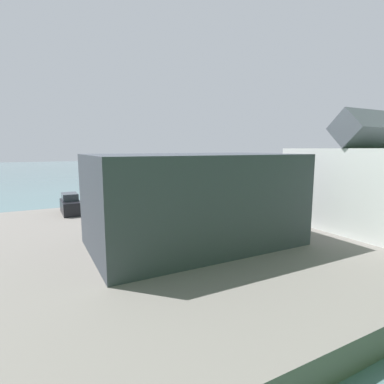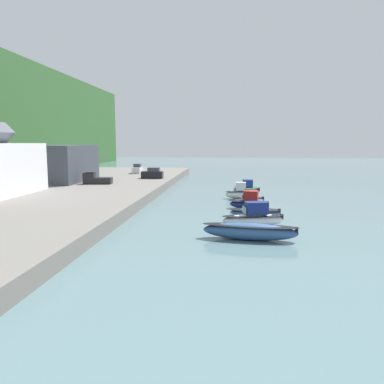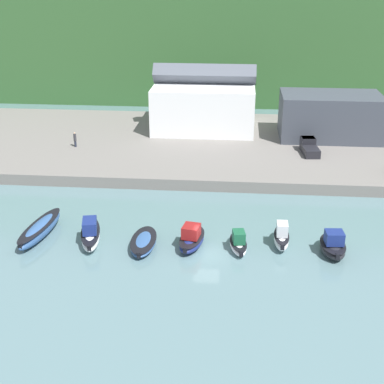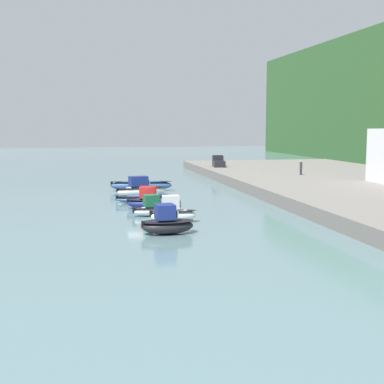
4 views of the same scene
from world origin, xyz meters
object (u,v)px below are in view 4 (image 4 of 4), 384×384
object	(u,v)px
moored_boat_4	(153,208)
moored_boat_5	(173,213)
moored_boat_3	(150,201)
moored_boat_1	(140,189)
moored_boat_2	(141,198)
moored_boat_0	(141,185)
pickup_truck_0	(218,162)
person_on_quay	(301,168)
moored_boat_6	(167,223)

from	to	relation	value
moored_boat_4	moored_boat_5	world-z (taller)	moored_boat_5
moored_boat_3	moored_boat_4	distance (m)	4.53
moored_boat_4	moored_boat_5	size ratio (longest dim) A/B	1.01
moored_boat_1	moored_boat_4	xyz separation A→B (m)	(14.59, -0.36, -0.19)
moored_boat_2	moored_boat_0	bearing A→B (deg)	172.85
pickup_truck_0	person_on_quay	bearing A→B (deg)	-58.35
pickup_truck_0	moored_boat_4	bearing A→B (deg)	-104.42
moored_boat_5	moored_boat_2	bearing A→B (deg)	-172.84
moored_boat_4	pickup_truck_0	world-z (taller)	pickup_truck_0
moored_boat_3	moored_boat_5	xyz separation A→B (m)	(8.72, 0.99, 0.07)
moored_boat_6	moored_boat_0	bearing A→B (deg)	173.93
moored_boat_5	moored_boat_0	bearing A→B (deg)	-178.44
moored_boat_6	pickup_truck_0	bearing A→B (deg)	157.04
moored_boat_2	moored_boat_6	bearing A→B (deg)	-0.13
moored_boat_2	pickup_truck_0	distance (m)	37.12
moored_boat_1	moored_boat_2	size ratio (longest dim) A/B	1.14
moored_boat_1	moored_boat_6	world-z (taller)	moored_boat_1
moored_boat_0	person_on_quay	bearing A→B (deg)	105.16
moored_boat_2	moored_boat_3	size ratio (longest dim) A/B	1.10
moored_boat_6	pickup_truck_0	xyz separation A→B (m)	(-50.78, 17.39, 1.36)
moored_boat_0	moored_boat_6	size ratio (longest dim) A/B	1.91
moored_boat_0	moored_boat_6	bearing A→B (deg)	5.19
moored_boat_1	moored_boat_4	bearing A→B (deg)	-14.04
moored_boat_1	moored_boat_6	bearing A→B (deg)	-13.50
pickup_truck_0	moored_boat_6	bearing A→B (deg)	-100.75
moored_boat_5	person_on_quay	distance (m)	36.71
pickup_truck_0	moored_boat_0	bearing A→B (deg)	-118.68
moored_boat_1	pickup_truck_0	world-z (taller)	pickup_truck_0
moored_boat_0	moored_boat_5	world-z (taller)	moored_boat_5
moored_boat_4	pickup_truck_0	xyz separation A→B (m)	(-41.84, 17.40, 1.51)
moored_boat_1	person_on_quay	world-z (taller)	person_on_quay
moored_boat_4	moored_boat_3	bearing A→B (deg)	167.77
moored_boat_2	moored_boat_3	distance (m)	4.72
moored_boat_2	person_on_quay	bearing A→B (deg)	118.25
moored_boat_3	moored_boat_6	world-z (taller)	moored_boat_6
moored_boat_4	person_on_quay	bearing A→B (deg)	123.84
moored_boat_3	moored_boat_0	bearing A→B (deg)	-172.26
moored_boat_4	person_on_quay	size ratio (longest dim) A/B	2.04
moored_boat_1	moored_boat_3	xyz separation A→B (m)	(10.07, -0.09, -0.07)
person_on_quay	moored_boat_2	bearing A→B (deg)	-61.01
moored_boat_2	moored_boat_6	distance (m)	18.14
moored_boat_0	moored_boat_1	bearing A→B (deg)	0.14
moored_boat_4	moored_boat_5	distance (m)	4.38
moored_boat_0	moored_boat_5	distance (m)	24.18
moored_boat_2	person_on_quay	world-z (taller)	person_on_quay
moored_boat_4	person_on_quay	world-z (taller)	person_on_quay
moored_boat_6	moored_boat_3	bearing A→B (deg)	174.82
moored_boat_2	moored_boat_3	world-z (taller)	moored_boat_3
moored_boat_4	pickup_truck_0	distance (m)	45.34
moored_boat_1	moored_boat_5	xyz separation A→B (m)	(18.79, 0.90, -0.00)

